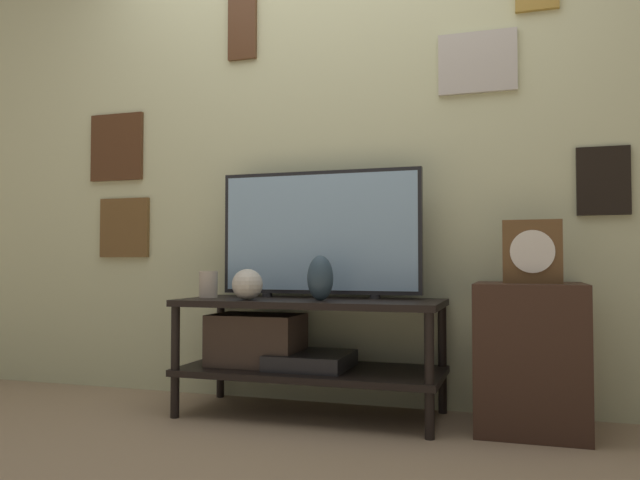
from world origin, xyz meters
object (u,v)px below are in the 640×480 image
vase_round_glass (247,284)px  mantel_clock (532,252)px  vase_urn_stoneware (320,278)px  television (319,233)px  candle_jar (208,284)px

vase_round_glass → mantel_clock: mantel_clock is taller
vase_urn_stoneware → television: bearing=108.5°
vase_urn_stoneware → mantel_clock: size_ratio=0.77×
vase_urn_stoneware → mantel_clock: mantel_clock is taller
vase_urn_stoneware → mantel_clock: 0.92m
vase_urn_stoneware → candle_jar: bearing=173.3°
vase_urn_stoneware → candle_jar: (-0.59, 0.07, -0.04)m
candle_jar → television: bearing=14.3°
vase_round_glass → candle_jar: (-0.26, 0.12, -0.01)m
television → vase_round_glass: bearing=-135.4°
television → vase_round_glass: 0.44m
television → vase_urn_stoneware: bearing=-71.5°
television → vase_urn_stoneware: size_ratio=4.89×
television → mantel_clock: (0.97, -0.10, -0.10)m
television → candle_jar: television is taller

